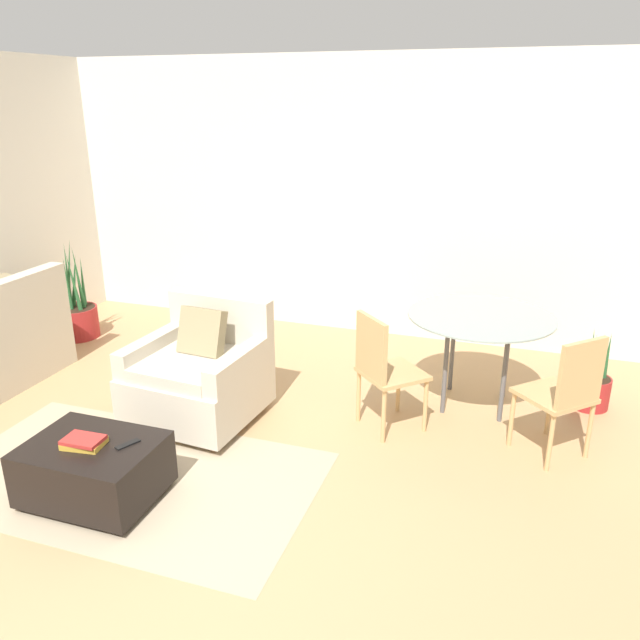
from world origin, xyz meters
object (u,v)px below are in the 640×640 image
(tv_remote_primary, at_px, (128,444))
(dining_chair_near_left, at_px, (383,365))
(ottoman, at_px, (94,468))
(book_stack, at_px, (84,442))
(potted_plant_small, at_px, (591,387))
(armchair, at_px, (200,375))
(dining_table, at_px, (480,326))
(potted_plant, at_px, (77,316))
(dining_chair_near_right, at_px, (566,389))

(tv_remote_primary, xyz_separation_m, dining_chair_near_left, (1.25, 1.34, 0.13))
(ottoman, bearing_deg, book_stack, -120.15)
(book_stack, xyz_separation_m, potted_plant_small, (2.99, 2.32, -0.24))
(armchair, height_order, dining_table, armchair)
(potted_plant_small, bearing_deg, armchair, -158.23)
(ottoman, relative_size, dining_table, 0.70)
(ottoman, distance_m, tv_remote_primary, 0.29)
(ottoman, bearing_deg, potted_plant, 130.70)
(armchair, xyz_separation_m, dining_chair_near_right, (2.60, 0.26, 0.16))
(dining_table, height_order, potted_plant_small, dining_table)
(dining_chair_near_right, bearing_deg, potted_plant, 169.52)
(book_stack, bearing_deg, tv_remote_primary, 21.63)
(dining_table, height_order, dining_chair_near_right, dining_chair_near_right)
(ottoman, relative_size, potted_plant_small, 1.17)
(ottoman, distance_m, dining_chair_near_right, 3.07)
(ottoman, height_order, tv_remote_primary, tv_remote_primary)
(ottoman, xyz_separation_m, potted_plant_small, (2.97, 2.29, -0.04))
(dining_chair_near_left, bearing_deg, tv_remote_primary, -132.87)
(book_stack, relative_size, tv_remote_primary, 1.64)
(potted_plant_small, bearing_deg, dining_chair_near_right, -106.47)
(armchair, relative_size, book_stack, 3.74)
(armchair, bearing_deg, ottoman, -95.27)
(armchair, relative_size, tv_remote_primary, 6.14)
(book_stack, xyz_separation_m, tv_remote_primary, (0.24, 0.09, -0.02))
(tv_remote_primary, height_order, dining_chair_near_right, dining_chair_near_right)
(tv_remote_primary, relative_size, dining_table, 0.14)
(armchair, bearing_deg, dining_chair_near_left, 10.82)
(dining_table, bearing_deg, dining_chair_near_left, -135.00)
(dining_chair_near_right, relative_size, potted_plant_small, 1.34)
(dining_table, bearing_deg, ottoman, -135.86)
(ottoman, relative_size, potted_plant, 0.77)
(dining_table, distance_m, potted_plant_small, 1.05)
(dining_chair_near_right, bearing_deg, ottoman, -152.62)
(armchair, xyz_separation_m, tv_remote_primary, (0.11, -1.08, 0.03))
(ottoman, bearing_deg, dining_table, 44.14)
(tv_remote_primary, xyz_separation_m, potted_plant, (-2.17, 2.20, -0.17))
(tv_remote_primary, height_order, dining_table, dining_table)
(potted_plant, height_order, dining_table, potted_plant)
(book_stack, distance_m, potted_plant_small, 3.79)
(armchair, bearing_deg, dining_table, 23.99)
(tv_remote_primary, xyz_separation_m, potted_plant_small, (2.75, 2.23, -0.21))
(tv_remote_primary, height_order, potted_plant, potted_plant)
(book_stack, xyz_separation_m, dining_table, (2.11, 2.06, 0.27))
(armchair, bearing_deg, tv_remote_primary, -83.93)
(tv_remote_primary, bearing_deg, potted_plant_small, 38.98)
(armchair, bearing_deg, book_stack, -96.04)
(dining_chair_near_left, xyz_separation_m, potted_plant_small, (1.51, 0.88, -0.34))
(dining_chair_near_left, relative_size, potted_plant_small, 1.34)
(armchair, height_order, dining_chair_near_left, dining_chair_near_left)
(potted_plant, relative_size, dining_table, 0.91)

